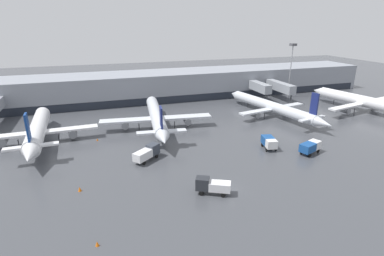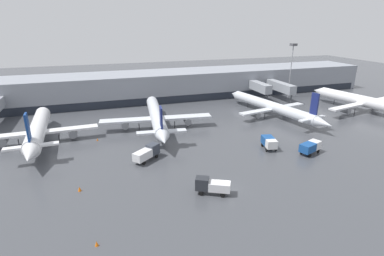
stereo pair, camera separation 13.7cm
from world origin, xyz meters
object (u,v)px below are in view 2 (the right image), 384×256
at_px(parked_jet_4, 363,101).
at_px(service_truck_1, 212,185).
at_px(apron_light_mast_2, 292,55).
at_px(traffic_cone_0, 80,189).
at_px(service_truck_3, 147,153).
at_px(service_truck_0, 269,142).
at_px(service_truck_2, 310,147).
at_px(parked_jet_0, 38,130).
at_px(parked_jet_1, 273,107).
at_px(traffic_cone_3, 97,139).
at_px(parked_jet_3, 157,117).
at_px(traffic_cone_4, 97,243).

relative_size(parked_jet_4, service_truck_1, 6.28).
bearing_deg(apron_light_mast_2, traffic_cone_0, -147.77).
bearing_deg(service_truck_3, service_truck_1, -102.71).
bearing_deg(parked_jet_4, service_truck_0, 98.83).
bearing_deg(service_truck_0, service_truck_2, 65.54).
xyz_separation_m(service_truck_0, service_truck_2, (6.50, -4.74, -0.02)).
xyz_separation_m(parked_jet_0, parked_jet_4, (86.56, -2.85, 0.09)).
distance_m(parked_jet_1, traffic_cone_3, 47.38).
bearing_deg(traffic_cone_0, parked_jet_3, 54.86).
xyz_separation_m(parked_jet_3, service_truck_2, (26.17, -24.22, -1.62)).
distance_m(parked_jet_1, service_truck_0, 23.65).
distance_m(service_truck_0, service_truck_3, 25.23).
xyz_separation_m(parked_jet_1, traffic_cone_3, (-47.16, -3.76, -2.43)).
relative_size(parked_jet_0, traffic_cone_0, 43.71).
xyz_separation_m(parked_jet_4, apron_light_mast_2, (-9.75, 22.34, 11.25)).
distance_m(service_truck_2, apron_light_mast_2, 50.47).
relative_size(parked_jet_1, apron_light_mast_2, 2.06).
xyz_separation_m(parked_jet_3, traffic_cone_3, (-14.30, -3.66, -2.81)).
bearing_deg(service_truck_1, traffic_cone_3, -33.36).
bearing_deg(service_truck_0, service_truck_1, -43.24).
distance_m(service_truck_0, traffic_cone_4, 39.76).
distance_m(parked_jet_3, service_truck_3, 18.00).
distance_m(parked_jet_3, service_truck_0, 27.74).
bearing_deg(parked_jet_1, traffic_cone_0, 105.09).
xyz_separation_m(parked_jet_1, service_truck_1, (-31.00, -32.11, -1.25)).
xyz_separation_m(service_truck_1, apron_light_mast_2, (48.68, 50.04, 12.96)).
xyz_separation_m(traffic_cone_3, traffic_cone_4, (-0.96, -34.77, 0.04)).
bearing_deg(service_truck_2, traffic_cone_0, 160.40).
bearing_deg(parked_jet_4, traffic_cone_4, 102.65).
bearing_deg(parked_jet_4, traffic_cone_3, 77.85).
bearing_deg(service_truck_0, service_truck_3, -83.81).
bearing_deg(parked_jet_1, parked_jet_3, 78.89).
distance_m(parked_jet_4, service_truck_0, 43.40).
bearing_deg(parked_jet_1, traffic_cone_4, 117.39).
bearing_deg(parked_jet_3, parked_jet_4, -87.49).
height_order(service_truck_1, service_truck_3, service_truck_3).
xyz_separation_m(traffic_cone_3, apron_light_mast_2, (64.84, 21.69, 14.13)).
height_order(parked_jet_4, service_truck_1, parked_jet_4).
xyz_separation_m(service_truck_0, apron_light_mast_2, (30.87, 37.52, 12.93)).
bearing_deg(service_truck_0, parked_jet_0, -99.79).
xyz_separation_m(parked_jet_0, service_truck_0, (45.93, -18.03, -1.59)).
xyz_separation_m(service_truck_3, traffic_cone_0, (-12.07, -7.79, -1.16)).
xyz_separation_m(parked_jet_3, traffic_cone_0, (-17.51, -24.88, -2.72)).
bearing_deg(parked_jet_3, parked_jet_1, -83.22).
bearing_deg(service_truck_1, service_truck_0, -117.93).
bearing_deg(parked_jet_4, parked_jet_3, 74.26).
distance_m(parked_jet_0, service_truck_0, 49.37).
bearing_deg(service_truck_1, parked_jet_3, -59.71).
relative_size(parked_jet_0, apron_light_mast_2, 1.82).
distance_m(service_truck_2, traffic_cone_0, 43.70).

